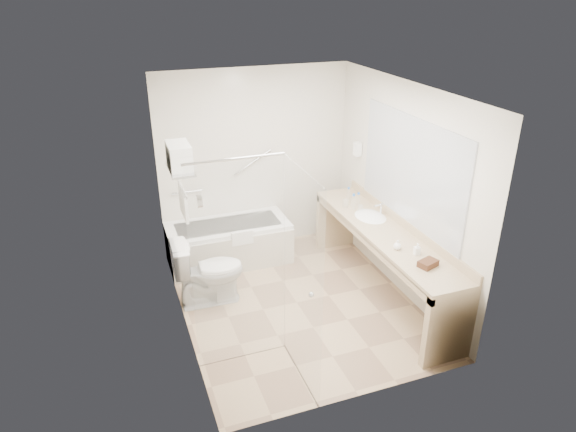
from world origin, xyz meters
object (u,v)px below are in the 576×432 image
object	(u,v)px
vanity_counter	(383,246)
amenity_basket	(428,263)
toilet	(209,272)
bathtub	(229,243)
water_bottle_left	(353,202)

from	to	relation	value
vanity_counter	amenity_basket	bearing A→B (deg)	-90.21
vanity_counter	toilet	distance (m)	2.06
toilet	bathtub	bearing A→B (deg)	-26.14
toilet	water_bottle_left	bearing A→B (deg)	-84.03
water_bottle_left	vanity_counter	bearing A→B (deg)	-84.47
toilet	water_bottle_left	size ratio (longest dim) A/B	4.02
bathtub	vanity_counter	xyz separation A→B (m)	(1.52, -1.39, 0.36)
vanity_counter	amenity_basket	size ratio (longest dim) A/B	13.83
toilet	amenity_basket	world-z (taller)	amenity_basket
vanity_counter	water_bottle_left	distance (m)	0.75
bathtub	vanity_counter	world-z (taller)	vanity_counter
bathtub	toilet	bearing A→B (deg)	-117.89
vanity_counter	water_bottle_left	size ratio (longest dim) A/B	13.27
vanity_counter	amenity_basket	distance (m)	0.90
vanity_counter	toilet	size ratio (longest dim) A/B	3.30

